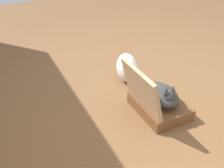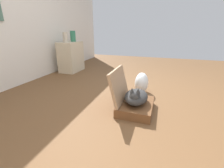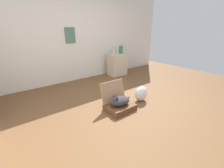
{
  "view_description": "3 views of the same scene",
  "coord_description": "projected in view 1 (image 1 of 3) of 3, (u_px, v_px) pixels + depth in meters",
  "views": [
    {
      "loc": [
        -2.1,
        1.34,
        1.68
      ],
      "look_at": [
        -0.13,
        0.37,
        0.28
      ],
      "focal_mm": 44.82,
      "sensor_mm": 36.0,
      "label": 1
    },
    {
      "loc": [
        -2.1,
        -0.27,
        0.97
      ],
      "look_at": [
        -0.38,
        0.3,
        0.32
      ],
      "focal_mm": 24.32,
      "sensor_mm": 36.0,
      "label": 2
    },
    {
      "loc": [
        -2.1,
        -1.96,
        1.49
      ],
      "look_at": [
        -0.17,
        0.51,
        0.34
      ],
      "focal_mm": 24.26,
      "sensor_mm": 36.0,
      "label": 3
    }
  ],
  "objects": [
    {
      "name": "ground_plane",
      "position": [
        138.0,
        91.0,
        2.99
      ],
      "size": [
        7.68,
        7.68,
        0.0
      ],
      "primitive_type": "plane",
      "color": "brown",
      "rests_on": "ground"
    },
    {
      "name": "suitcase_base",
      "position": [
        160.0,
        106.0,
        2.68
      ],
      "size": [
        0.54,
        0.41,
        0.11
      ],
      "primitive_type": "cube",
      "color": "brown",
      "rests_on": "ground"
    },
    {
      "name": "suitcase_lid",
      "position": [
        141.0,
        89.0,
        2.46
      ],
      "size": [
        0.54,
        0.14,
        0.41
      ],
      "primitive_type": "cube",
      "rotation": [
        1.32,
        0.0,
        0.0
      ],
      "color": "#9B7756",
      "rests_on": "suitcase_base"
    },
    {
      "name": "cat",
      "position": [
        162.0,
        95.0,
        2.59
      ],
      "size": [
        0.48,
        0.28,
        0.23
      ],
      "color": "#2D2D2D",
      "rests_on": "suitcase_base"
    },
    {
      "name": "plastic_bag_white",
      "position": [
        127.0,
        68.0,
        3.08
      ],
      "size": [
        0.31,
        0.21,
        0.33
      ],
      "primitive_type": "ellipsoid",
      "color": "silver",
      "rests_on": "ground"
    }
  ]
}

